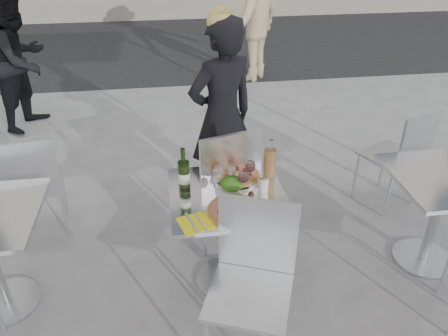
{
  "coord_description": "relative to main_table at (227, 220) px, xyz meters",
  "views": [
    {
      "loc": [
        -0.35,
        -2.24,
        2.3
      ],
      "look_at": [
        0.0,
        0.15,
        0.85
      ],
      "focal_mm": 35.0,
      "sensor_mm": 36.0,
      "label": 1
    }
  ],
  "objects": [
    {
      "name": "woman_diner",
      "position": [
        0.1,
        0.98,
        0.28
      ],
      "size": [
        0.71,
        0.6,
        1.65
      ],
      "primitive_type": "imported",
      "rotation": [
        0.0,
        0.0,
        3.56
      ],
      "color": "black",
      "rests_on": "ground"
    },
    {
      "name": "wineglass_white_b",
      "position": [
        0.04,
        0.1,
        0.32
      ],
      "size": [
        0.07,
        0.07,
        0.16
      ],
      "color": "white",
      "rests_on": "main_table"
    },
    {
      "name": "wineglass_white_a",
      "position": [
        -0.05,
        0.09,
        0.32
      ],
      "size": [
        0.07,
        0.07,
        0.16
      ],
      "color": "white",
      "rests_on": "main_table"
    },
    {
      "name": "pedestrian_a",
      "position": [
        -1.93,
        2.93,
        0.26
      ],
      "size": [
        0.85,
        0.94,
        1.59
      ],
      "primitive_type": "imported",
      "rotation": [
        0.0,
        0.0,
        1.19
      ],
      "color": "black",
      "rests_on": "ground"
    },
    {
      "name": "main_table",
      "position": [
        0.0,
        0.0,
        0.0
      ],
      "size": [
        0.72,
        0.72,
        0.75
      ],
      "color": "#B7BABF",
      "rests_on": "ground"
    },
    {
      "name": "chair_far",
      "position": [
        0.04,
        0.43,
        0.06
      ],
      "size": [
        0.57,
        0.58,
        1.01
      ],
      "rotation": [
        0.0,
        0.0,
        3.42
      ],
      "color": "silver",
      "rests_on": "ground"
    },
    {
      "name": "street_asphalt",
      "position": [
        0.0,
        6.5,
        -0.54
      ],
      "size": [
        24.0,
        5.0,
        0.0
      ],
      "primitive_type": "cube",
      "color": "black",
      "rests_on": "ground"
    },
    {
      "name": "ground",
      "position": [
        0.0,
        0.0,
        -0.54
      ],
      "size": [
        80.0,
        80.0,
        0.0
      ],
      "primitive_type": "plane",
      "color": "slate"
    },
    {
      "name": "pizza_far",
      "position": [
        0.09,
        0.17,
        0.23
      ],
      "size": [
        0.32,
        0.32,
        0.03
      ],
      "color": "white",
      "rests_on": "main_table"
    },
    {
      "name": "chair_near",
      "position": [
        0.07,
        -0.51,
        0.04
      ],
      "size": [
        0.58,
        0.59,
        0.98
      ],
      "rotation": [
        0.0,
        0.0,
        -0.38
      ],
      "color": "silver",
      "rests_on": "ground"
    },
    {
      "name": "carafe",
      "position": [
        0.3,
        0.13,
        0.33
      ],
      "size": [
        0.08,
        0.08,
        0.29
      ],
      "color": "tan",
      "rests_on": "main_table"
    },
    {
      "name": "wine_bottle",
      "position": [
        -0.26,
        0.09,
        0.32
      ],
      "size": [
        0.07,
        0.07,
        0.29
      ],
      "color": "#31501E",
      "rests_on": "main_table"
    },
    {
      "name": "wineglass_red_b",
      "position": [
        0.17,
        0.12,
        0.32
      ],
      "size": [
        0.07,
        0.07,
        0.16
      ],
      "color": "white",
      "rests_on": "main_table"
    },
    {
      "name": "side_chair_rfar",
      "position": [
        1.58,
        0.7,
        0.01
      ],
      "size": [
        0.56,
        0.57,
        0.93
      ],
      "rotation": [
        0.0,
        0.0,
        3.56
      ],
      "color": "silver",
      "rests_on": "ground"
    },
    {
      "name": "napkin_right",
      "position": [
        0.22,
        -0.2,
        0.21
      ],
      "size": [
        0.24,
        0.24,
        0.01
      ],
      "rotation": [
        0.0,
        0.0,
        -0.4
      ],
      "color": "yellow",
      "rests_on": "main_table"
    },
    {
      "name": "side_chair_lfar",
      "position": [
        -1.37,
        0.67,
        0.01
      ],
      "size": [
        0.5,
        0.51,
        0.92
      ],
      "rotation": [
        0.0,
        0.0,
        3.34
      ],
      "color": "silver",
      "rests_on": "ground"
    },
    {
      "name": "sugar_shaker",
      "position": [
        0.23,
        0.01,
        0.26
      ],
      "size": [
        0.06,
        0.06,
        0.11
      ],
      "color": "white",
      "rests_on": "main_table"
    },
    {
      "name": "salad_plate",
      "position": [
        0.04,
        0.05,
        0.25
      ],
      "size": [
        0.22,
        0.22,
        0.09
      ],
      "color": "white",
      "rests_on": "main_table"
    },
    {
      "name": "napkin_left",
      "position": [
        -0.22,
        -0.27,
        0.21
      ],
      "size": [
        0.22,
        0.22,
        0.01
      ],
      "rotation": [
        0.0,
        0.0,
        0.29
      ],
      "color": "yellow",
      "rests_on": "main_table"
    },
    {
      "name": "pizza_near",
      "position": [
        0.01,
        -0.19,
        0.22
      ],
      "size": [
        0.32,
        0.32,
        0.02
      ],
      "color": "tan",
      "rests_on": "main_table"
    },
    {
      "name": "side_table_right",
      "position": [
        1.5,
        0.0,
        0.0
      ],
      "size": [
        0.72,
        0.72,
        0.75
      ],
      "color": "#B7BABF",
      "rests_on": "ground"
    },
    {
      "name": "pedestrian_b",
      "position": [
        1.01,
        4.2,
        0.41
      ],
      "size": [
        1.33,
        1.4,
        1.91
      ],
      "primitive_type": "imported",
      "rotation": [
        0.0,
        0.0,
        4.02
      ],
      "color": "tan",
      "rests_on": "ground"
    },
    {
      "name": "wineglass_red_a",
      "position": [
        0.1,
        0.0,
        0.32
      ],
      "size": [
        0.07,
        0.07,
        0.16
      ],
      "color": "white",
      "rests_on": "main_table"
    }
  ]
}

